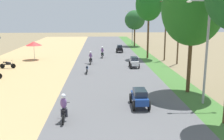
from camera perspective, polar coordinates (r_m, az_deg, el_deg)
parked_motorbike_sixth at (r=32.15m, az=-22.09°, el=1.22°), size 1.80×0.54×0.94m
vendor_umbrella at (r=37.15m, az=-16.98°, el=5.64°), size 2.20×2.20×2.52m
median_tree_second at (r=20.73m, az=17.48°, el=12.77°), size 4.67×4.67×9.26m
median_tree_third at (r=37.12m, az=8.19°, el=14.14°), size 3.71×3.71×9.77m
median_tree_fourth at (r=52.10m, az=5.09°, el=10.99°), size 3.99×3.99×7.10m
streetlamp_near at (r=18.29m, az=20.37°, el=5.38°), size 3.16×0.20×7.08m
streetlamp_mid at (r=55.38m, az=4.55°, el=9.99°), size 3.16×0.20×7.14m
utility_pole_near at (r=33.48m, az=14.56°, el=8.47°), size 1.80×0.20×8.11m
utility_pole_far at (r=35.97m, az=11.80°, el=9.06°), size 1.80×0.20×8.42m
car_sedan_blue at (r=17.31m, az=6.13°, el=-5.94°), size 1.10×2.26×1.19m
car_hatchback_white at (r=30.31m, az=4.93°, el=1.83°), size 1.04×2.00×1.23m
car_hatchback_black at (r=42.94m, az=1.68°, el=4.84°), size 1.04×2.00×1.23m
motorbike_foreground_rider at (r=15.14m, az=-10.59°, el=-8.28°), size 0.54×1.80×1.66m
motorbike_ahead_second at (r=27.37m, az=-5.56°, el=0.35°), size 0.54×1.80×0.94m
motorbike_ahead_third at (r=32.41m, az=-4.76°, el=2.68°), size 0.54×1.80×1.66m
motorbike_ahead_fourth at (r=37.32m, az=-2.16°, el=3.93°), size 0.54×1.80×1.66m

